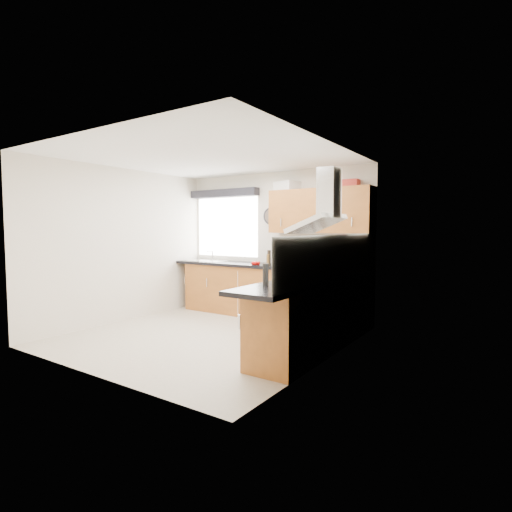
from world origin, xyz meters
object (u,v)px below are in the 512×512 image
Objects in this scene: oven at (314,316)px; extractor_hood at (323,208)px; upper_cabinets at (320,211)px; washing_machine at (258,293)px.

extractor_hood reaches higher than oven.
upper_cabinets reaches higher than extractor_hood.
extractor_hood reaches higher than washing_machine.
washing_machine is at bearing 143.52° from oven.
oven is at bearing -67.46° from upper_cabinets.
upper_cabinets is (-0.65, 1.33, 0.03)m from extractor_hood.
upper_cabinets is 1.79m from washing_machine.
extractor_hood is 1.48m from upper_cabinets.
oven is 1.07× the size of washing_machine.
washing_machine is (-1.75, 1.22, -1.37)m from extractor_hood.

